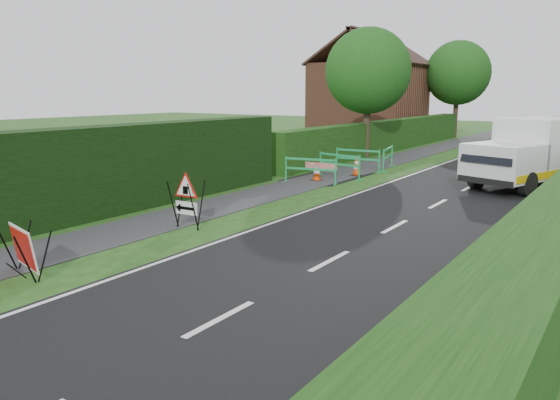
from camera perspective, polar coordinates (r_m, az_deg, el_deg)
The scene contains 20 objects.
ground at distance 11.91m, azimuth -7.82°, elevation -5.61°, with size 120.00×120.00×0.00m, color #234012.
road_surface at distance 43.94m, azimuth 27.04°, elevation 5.54°, with size 6.00×90.00×0.02m, color black.
footpath at distance 44.91m, azimuth 20.04°, elevation 6.18°, with size 2.00×90.00×0.02m, color #2D2D30.
hedge_west_near at distance 15.59m, azimuth -21.76°, elevation -2.30°, with size 1.10×18.00×2.50m, color black.
hedge_west_far at distance 33.18m, azimuth 11.22°, elevation 5.08°, with size 1.00×24.00×1.80m, color #14380F.
house_west at distance 42.34m, azimuth 9.26°, elevation 10.36°, with size 7.50×7.40×7.88m.
tree_nw at distance 29.20m, azimuth 9.19°, elevation 13.15°, with size 4.40×4.40×6.70m.
tree_fw at distance 44.24m, azimuth 18.10°, elevation 12.50°, with size 4.80×4.80×7.24m.
red_rect_sign at distance 11.32m, azimuth -25.25°, elevation -4.63°, with size 1.24×0.92×0.95m.
triangle_sign at distance 13.92m, azimuth -9.91°, elevation 0.40°, with size 0.87×0.87×1.23m.
works_van at distance 21.84m, azimuth 24.82°, elevation 4.65°, with size 3.73×5.82×2.49m.
traffic_cone_2 at distance 24.72m, azimuth 26.80°, elevation 2.96°, with size 0.38×0.38×0.79m.
traffic_cone_3 at distance 21.41m, azimuth 3.88°, elevation 3.05°, with size 0.38×0.38×0.79m.
traffic_cone_4 at distance 22.83m, azimuth 8.00°, elevation 3.47°, with size 0.38×0.38×0.79m.
ped_barrier_0 at distance 20.77m, azimuth 3.19°, elevation 3.46°, with size 2.09×0.73×1.00m.
ped_barrier_1 at distance 22.25m, azimuth 6.22°, elevation 3.93°, with size 2.09×0.72×1.00m.
ped_barrier_2 at distance 24.18m, azimuth 8.12°, elevation 4.47°, with size 2.07×0.43×1.00m.
ped_barrier_3 at distance 25.16m, azimuth 11.22°, elevation 4.63°, with size 0.77×2.09×1.00m.
redwhite_plank at distance 22.53m, azimuth 4.28°, elevation 2.44°, with size 1.50×0.04×0.25m, color red.
hatchback_car at distance 36.62m, azimuth 26.15°, elevation 5.71°, with size 1.49×3.72×1.27m, color white.
Camera 1 is at (7.61, -8.50, 3.43)m, focal length 35.00 mm.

